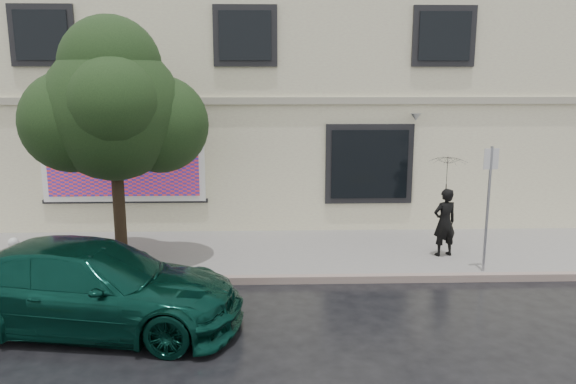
{
  "coord_description": "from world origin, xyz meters",
  "views": [
    {
      "loc": [
        0.62,
        -9.53,
        4.23
      ],
      "look_at": [
        0.98,
        2.2,
        1.79
      ],
      "focal_mm": 35.0,
      "sensor_mm": 36.0,
      "label": 1
    }
  ],
  "objects_px": {
    "fire_hydrant": "(15,256)",
    "pedestrian": "(445,222)",
    "car": "(91,286)",
    "street_tree": "(113,112)"
  },
  "relations": [
    {
      "from": "fire_hydrant",
      "to": "pedestrian",
      "type": "bearing_deg",
      "value": -3.77
    },
    {
      "from": "pedestrian",
      "to": "fire_hydrant",
      "type": "bearing_deg",
      "value": -10.44
    },
    {
      "from": "car",
      "to": "pedestrian",
      "type": "relative_size",
      "value": 3.24
    },
    {
      "from": "pedestrian",
      "to": "car",
      "type": "bearing_deg",
      "value": 8.62
    },
    {
      "from": "car",
      "to": "fire_hydrant",
      "type": "distance_m",
      "value": 3.26
    },
    {
      "from": "pedestrian",
      "to": "street_tree",
      "type": "xyz_separation_m",
      "value": [
        -7.21,
        -0.57,
        2.56
      ]
    },
    {
      "from": "pedestrian",
      "to": "street_tree",
      "type": "relative_size",
      "value": 0.33
    },
    {
      "from": "street_tree",
      "to": "fire_hydrant",
      "type": "height_order",
      "value": "street_tree"
    },
    {
      "from": "fire_hydrant",
      "to": "car",
      "type": "bearing_deg",
      "value": -54.73
    },
    {
      "from": "car",
      "to": "fire_hydrant",
      "type": "xyz_separation_m",
      "value": [
        -2.3,
        2.3,
        -0.21
      ]
    }
  ]
}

